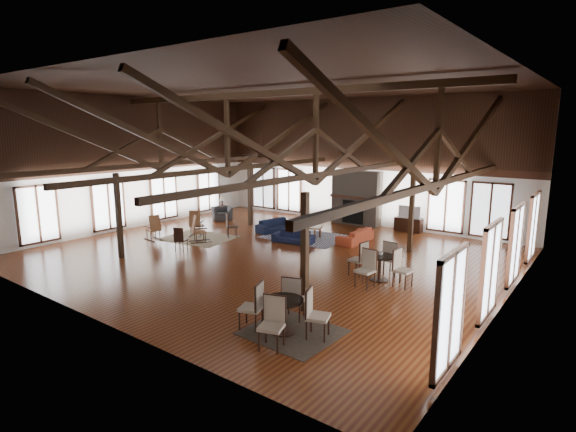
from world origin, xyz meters
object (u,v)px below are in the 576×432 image
Objects in this scene: coffee_table at (307,227)px; cafe_table_near at (284,310)px; tv_console at (408,225)px; sofa_navy_left at (276,225)px; armchair at (222,213)px; sofa_navy_front at (293,237)px; sofa_orange at (355,236)px; cafe_table_far at (380,263)px.

cafe_table_near is (4.77, -7.95, 0.14)m from coffee_table.
tv_console is at bearing 30.47° from coffee_table.
cafe_table_near is (6.50, -7.99, 0.28)m from sofa_navy_left.
cafe_table_near is at bearing -128.39° from sofa_navy_left.
coffee_table is 1.38× the size of armchair.
sofa_orange is at bearing 27.32° from sofa_navy_front.
armchair is at bearing 155.87° from coffee_table.
armchair is (-5.71, 1.66, 0.07)m from sofa_navy_front.
sofa_orange is at bearing 127.29° from cafe_table_far.
sofa_navy_front is 2.22m from sofa_navy_left.
sofa_navy_front is at bearing 155.86° from cafe_table_far.
cafe_table_near is (2.66, -8.33, 0.27)m from sofa_orange.
coffee_table is at bearing 84.57° from sofa_navy_front.
sofa_navy_left is at bearing -143.16° from tv_console.
cafe_table_near is 4.60m from cafe_table_far.
cafe_table_near is at bearing -78.45° from coffee_table.
coffee_table is at bearing 120.93° from cafe_table_near.
tv_console is (-1.71, 11.58, -0.25)m from cafe_table_near.
sofa_navy_left is at bearing -61.90° from armchair.
tv_console is (0.96, 3.25, 0.03)m from sofa_orange.
cafe_table_near is 11.71m from tv_console.
cafe_table_far is at bearing -75.40° from armchair.
coffee_table is 0.64× the size of cafe_table_far.
sofa_orange is (3.84, 0.34, 0.01)m from sofa_navy_left.
armchair is at bearing -159.95° from tv_console.
tv_console is at bearing -35.43° from armchair.
armchair is at bearing 96.03° from sofa_navy_left.
armchair is (-5.60, 0.47, -0.09)m from coffee_table.
sofa_orange is 1.95× the size of armchair.
cafe_table_far is at bearing -74.91° from tv_console.
sofa_navy_front is at bearing 124.52° from cafe_table_near.
armchair is (-7.70, 0.09, 0.04)m from sofa_orange.
sofa_orange is 7.70m from armchair.
armchair reaches higher than sofa_navy_front.
armchair is 13.35m from cafe_table_near.
cafe_table_far is (4.83, -2.16, 0.30)m from sofa_navy_front.
coffee_table is (-2.10, -0.37, 0.13)m from sofa_orange.
armchair is (-3.86, 0.43, 0.05)m from sofa_navy_left.
sofa_orange is at bearing -9.33° from coffee_table.
armchair is 9.21m from tv_console.
sofa_orange reaches higher than sofa_navy_front.
coffee_table is 1.11× the size of tv_console.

